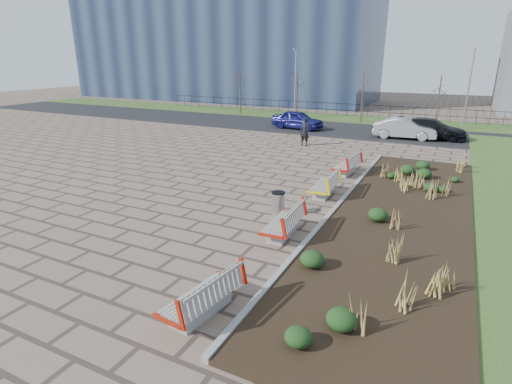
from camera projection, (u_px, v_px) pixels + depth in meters
The scene contains 22 objects.
ground at pixel (171, 240), 12.50m from camera, with size 120.00×120.00×0.00m, color #715C4E.
planting_bed at pixel (401, 218), 14.08m from camera, with size 4.50×18.00×0.10m, color black.
planting_curb at pixel (337, 207), 15.05m from camera, with size 0.16×18.00×0.15m, color gray.
grass_verge_far at pixel (364, 120), 36.22m from camera, with size 80.00×5.00×0.04m, color #33511E.
road at pixel (347, 130), 31.13m from camera, with size 80.00×7.00×0.02m, color black.
bench_a at pixel (201, 294), 8.76m from camera, with size 0.90×2.10×1.00m, color #AB1F0B, non-canonical shape.
bench_b at pixel (282, 221), 12.64m from camera, with size 0.90×2.10×1.00m, color red, non-canonical shape.
bench_c at pixel (324, 184), 16.35m from camera, with size 0.90×2.10×1.00m, color yellow, non-canonical shape.
bench_d at pixel (346, 164), 19.39m from camera, with size 0.90×2.10×1.00m, color #B70C11, non-canonical shape.
litter_bin at pixel (278, 204), 14.35m from camera, with size 0.48×0.48×0.85m, color #B2B2B7.
pedestrian at pixel (305, 132), 25.49m from camera, with size 0.64×0.42×1.77m, color black.
car_blue at pixel (297, 120), 31.48m from camera, with size 1.66×4.12×1.40m, color navy.
car_silver at pixel (405, 129), 27.67m from camera, with size 1.46×4.20×1.38m, color gray.
car_black at pixel (431, 129), 27.75m from camera, with size 1.91×4.70×1.36m, color black.
tree_a at pixel (240, 93), 39.37m from camera, with size 1.40×1.40×4.00m, color #4C3D2D, non-canonical shape.
tree_b at pixel (297, 96), 36.83m from camera, with size 1.40×1.40×4.00m, color #4C3D2D, non-canonical shape.
tree_c at pixel (362, 98), 34.29m from camera, with size 1.40×1.40×4.00m, color #4C3D2D, non-canonical shape.
tree_d at pixel (438, 102), 31.76m from camera, with size 1.40×1.40×4.00m, color #4C3D2D, non-canonical shape.
lamp_west at pixel (295, 85), 36.09m from camera, with size 0.24×0.60×6.00m, color gray, non-canonical shape.
lamp_east at pixel (468, 90), 30.17m from camera, with size 0.24×0.60×6.00m, color gray, non-canonical shape.
railing_fence at pixel (368, 111), 37.29m from camera, with size 44.00×0.10×1.20m, color black, non-canonical shape.
building_glass at pixel (222, 40), 53.27m from camera, with size 40.00×14.00×15.00m, color #192338.
Camera 1 is at (7.47, -8.96, 5.44)m, focal length 28.00 mm.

